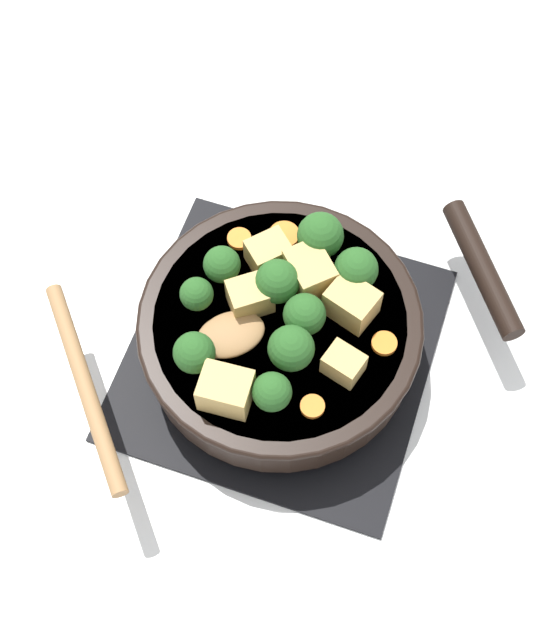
% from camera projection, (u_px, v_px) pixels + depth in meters
% --- Properties ---
extents(ground_plane, '(2.40, 2.40, 0.00)m').
position_uv_depth(ground_plane, '(280.00, 354.00, 0.94)').
color(ground_plane, white).
extents(front_burner_grate, '(0.31, 0.31, 0.03)m').
position_uv_depth(front_burner_grate, '(280.00, 349.00, 0.93)').
color(front_burner_grate, black).
rests_on(front_burner_grate, ground_plane).
extents(skillet_pan, '(0.37, 0.34, 0.06)m').
position_uv_depth(skillet_pan, '(282.00, 330.00, 0.89)').
color(skillet_pan, black).
rests_on(skillet_pan, front_burner_grate).
extents(wooden_spoon, '(0.23, 0.22, 0.02)m').
position_uv_depth(wooden_spoon, '(151.00, 363.00, 0.84)').
color(wooden_spoon, '#A87A4C').
rests_on(wooden_spoon, skillet_pan).
extents(tofu_cube_center_large, '(0.06, 0.06, 0.04)m').
position_uv_depth(tofu_cube_center_large, '(310.00, 272.00, 0.87)').
color(tofu_cube_center_large, tan).
rests_on(tofu_cube_center_large, skillet_pan).
extents(tofu_cube_near_handle, '(0.05, 0.04, 0.04)m').
position_uv_depth(tofu_cube_near_handle, '(226.00, 390.00, 0.82)').
color(tofu_cube_near_handle, tan).
rests_on(tofu_cube_near_handle, skillet_pan).
extents(tofu_cube_east_chunk, '(0.05, 0.05, 0.03)m').
position_uv_depth(tofu_cube_east_chunk, '(268.00, 253.00, 0.89)').
color(tofu_cube_east_chunk, tan).
rests_on(tofu_cube_east_chunk, skillet_pan).
extents(tofu_cube_west_chunk, '(0.05, 0.05, 0.03)m').
position_uv_depth(tofu_cube_west_chunk, '(250.00, 296.00, 0.87)').
color(tofu_cube_west_chunk, tan).
rests_on(tofu_cube_west_chunk, skillet_pan).
extents(tofu_cube_back_piece, '(0.04, 0.04, 0.03)m').
position_uv_depth(tofu_cube_back_piece, '(344.00, 364.00, 0.84)').
color(tofu_cube_back_piece, tan).
rests_on(tofu_cube_back_piece, skillet_pan).
extents(tofu_cube_front_piece, '(0.06, 0.05, 0.04)m').
position_uv_depth(tofu_cube_front_piece, '(352.00, 303.00, 0.86)').
color(tofu_cube_front_piece, tan).
rests_on(tofu_cube_front_piece, skillet_pan).
extents(broccoli_floret_near_spoon, '(0.04, 0.04, 0.05)m').
position_uv_depth(broccoli_floret_near_spoon, '(305.00, 313.00, 0.85)').
color(broccoli_floret_near_spoon, '#709956').
rests_on(broccoli_floret_near_spoon, skillet_pan).
extents(broccoli_floret_center_top, '(0.04, 0.04, 0.04)m').
position_uv_depth(broccoli_floret_center_top, '(272.00, 392.00, 0.81)').
color(broccoli_floret_center_top, '#709956').
rests_on(broccoli_floret_center_top, skillet_pan).
extents(broccoli_floret_east_rim, '(0.05, 0.05, 0.05)m').
position_uv_depth(broccoli_floret_east_rim, '(320.00, 236.00, 0.88)').
color(broccoli_floret_east_rim, '#709956').
rests_on(broccoli_floret_east_rim, skillet_pan).
extents(broccoli_floret_west_rim, '(0.04, 0.04, 0.05)m').
position_uv_depth(broccoli_floret_west_rim, '(356.00, 270.00, 0.87)').
color(broccoli_floret_west_rim, '#709956').
rests_on(broccoli_floret_west_rim, skillet_pan).
extents(broccoli_floret_north_edge, '(0.04, 0.04, 0.04)m').
position_uv_depth(broccoli_floret_north_edge, '(222.00, 265.00, 0.87)').
color(broccoli_floret_north_edge, '#709956').
rests_on(broccoli_floret_north_edge, skillet_pan).
extents(broccoli_floret_south_cluster, '(0.04, 0.04, 0.05)m').
position_uv_depth(broccoli_floret_south_cluster, '(291.00, 348.00, 0.83)').
color(broccoli_floret_south_cluster, '#709956').
rests_on(broccoli_floret_south_cluster, skillet_pan).
extents(broccoli_floret_mid_floret, '(0.04, 0.04, 0.05)m').
position_uv_depth(broccoli_floret_mid_floret, '(194.00, 353.00, 0.83)').
color(broccoli_floret_mid_floret, '#709956').
rests_on(broccoli_floret_mid_floret, skillet_pan).
extents(broccoli_floret_small_inner, '(0.03, 0.03, 0.04)m').
position_uv_depth(broccoli_floret_small_inner, '(197.00, 294.00, 0.86)').
color(broccoli_floret_small_inner, '#709956').
rests_on(broccoli_floret_small_inner, skillet_pan).
extents(broccoli_floret_tall_stem, '(0.04, 0.04, 0.05)m').
position_uv_depth(broccoli_floret_tall_stem, '(277.00, 282.00, 0.86)').
color(broccoli_floret_tall_stem, '#709956').
rests_on(broccoli_floret_tall_stem, skillet_pan).
extents(carrot_slice_orange_thin, '(0.03, 0.03, 0.01)m').
position_uv_depth(carrot_slice_orange_thin, '(384.00, 343.00, 0.86)').
color(carrot_slice_orange_thin, orange).
rests_on(carrot_slice_orange_thin, skillet_pan).
extents(carrot_slice_near_center, '(0.02, 0.02, 0.01)m').
position_uv_depth(carrot_slice_near_center, '(239.00, 239.00, 0.91)').
color(carrot_slice_near_center, orange).
rests_on(carrot_slice_near_center, skillet_pan).
extents(carrot_slice_edge_slice, '(0.03, 0.03, 0.01)m').
position_uv_depth(carrot_slice_edge_slice, '(284.00, 235.00, 0.91)').
color(carrot_slice_edge_slice, orange).
rests_on(carrot_slice_edge_slice, skillet_pan).
extents(carrot_slice_under_broccoli, '(0.02, 0.02, 0.01)m').
position_uv_depth(carrot_slice_under_broccoli, '(312.00, 406.00, 0.83)').
color(carrot_slice_under_broccoli, orange).
rests_on(carrot_slice_under_broccoli, skillet_pan).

